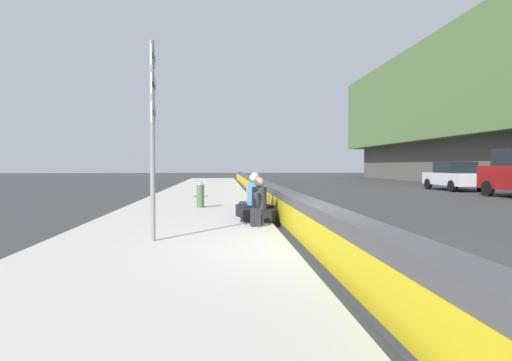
{
  "coord_description": "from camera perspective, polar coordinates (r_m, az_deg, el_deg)",
  "views": [
    {
      "loc": [
        -7.36,
        1.63,
        1.51
      ],
      "look_at": [
        9.27,
        0.38,
        0.94
      ],
      "focal_mm": 31.42,
      "sensor_mm": 36.0,
      "label": 1
    }
  ],
  "objects": [
    {
      "name": "sidewalk_strip",
      "position": [
        7.57,
        -12.13,
        -9.05
      ],
      "size": [
        80.0,
        4.4,
        0.14
      ],
      "primitive_type": "cube",
      "color": "#B5B2A8",
      "rests_on": "ground_plane"
    },
    {
      "name": "backpack",
      "position": [
        10.1,
        0.01,
        -4.71
      ],
      "size": [
        0.32,
        0.28,
        0.4
      ],
      "color": "#232328",
      "rests_on": "sidewalk_strip"
    },
    {
      "name": "ground_plane",
      "position": [
        7.68,
        8.14,
        -9.38
      ],
      "size": [
        160.0,
        160.0,
        0.0
      ],
      "primitive_type": "plane",
      "color": "#353538",
      "rests_on": "ground"
    },
    {
      "name": "parked_car_fourth",
      "position": [
        29.08,
        23.88,
        0.53
      ],
      "size": [
        4.51,
        1.96,
        1.71
      ],
      "color": "silver",
      "rests_on": "ground_plane"
    },
    {
      "name": "seated_person_foreground",
      "position": [
        10.95,
        0.42,
        -3.45
      ],
      "size": [
        0.87,
        0.94,
        1.07
      ],
      "color": "black",
      "rests_on": "sidewalk_strip"
    },
    {
      "name": "route_sign_post",
      "position": [
        8.3,
        -13.03,
        6.92
      ],
      "size": [
        0.44,
        0.09,
        3.6
      ],
      "color": "gray",
      "rests_on": "sidewalk_strip"
    },
    {
      "name": "seated_person_rear",
      "position": [
        12.98,
        -0.4,
        -2.55
      ],
      "size": [
        0.77,
        0.87,
        1.11
      ],
      "color": "#23284C",
      "rests_on": "sidewalk_strip"
    },
    {
      "name": "seated_person_middle",
      "position": [
        11.86,
        -0.15,
        -2.87
      ],
      "size": [
        0.91,
        1.0,
        1.18
      ],
      "color": "black",
      "rests_on": "sidewalk_strip"
    },
    {
      "name": "jersey_barrier",
      "position": [
        7.61,
        8.13,
        -6.25
      ],
      "size": [
        76.0,
        0.45,
        0.85
      ],
      "color": "#47474C",
      "rests_on": "ground_plane"
    },
    {
      "name": "fire_hydrant",
      "position": [
        14.54,
        -7.1,
        -1.68
      ],
      "size": [
        0.26,
        0.46,
        0.88
      ],
      "color": "#47663D",
      "rests_on": "sidewalk_strip"
    }
  ]
}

